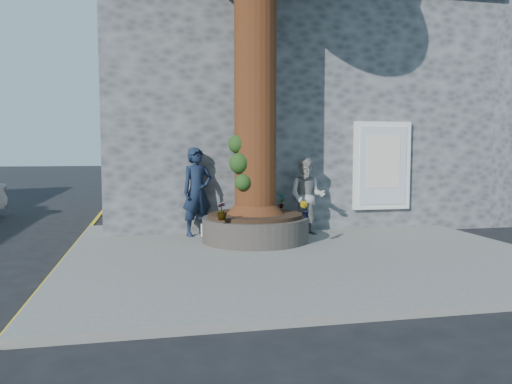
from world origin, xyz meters
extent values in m
plane|color=black|center=(0.00, 0.00, 0.00)|extent=(120.00, 120.00, 0.00)
cube|color=slate|center=(1.50, 1.00, 0.06)|extent=(9.00, 8.00, 0.12)
cube|color=yellow|center=(-3.05, 1.00, 0.00)|extent=(0.10, 30.00, 0.01)
cube|color=#444749|center=(2.50, 7.20, 3.00)|extent=(10.00, 8.00, 6.00)
cube|color=black|center=(2.50, 7.20, 6.15)|extent=(10.30, 8.30, 0.30)
cube|color=white|center=(4.30, 3.14, 1.70)|extent=(1.50, 0.12, 2.20)
cube|color=silver|center=(4.30, 3.08, 1.70)|extent=(1.25, 0.04, 1.95)
cube|color=silver|center=(4.30, 3.06, 1.80)|extent=(0.90, 0.02, 1.30)
cube|color=#444749|center=(10.50, 7.20, 3.00)|extent=(6.00, 8.00, 6.00)
cylinder|color=black|center=(0.80, 2.00, 0.38)|extent=(2.30, 2.30, 0.52)
cylinder|color=black|center=(0.80, 2.00, 0.68)|extent=(2.04, 2.04, 0.08)
cylinder|color=#3F1B0F|center=(0.80, 2.00, 4.47)|extent=(0.90, 0.90, 7.50)
cone|color=#3F1B0F|center=(0.80, 2.00, 1.07)|extent=(1.24, 1.24, 0.70)
sphere|color=#133914|center=(0.42, 1.80, 1.82)|extent=(0.44, 0.44, 0.44)
sphere|color=#133914|center=(0.48, 1.70, 1.42)|extent=(0.36, 0.36, 0.36)
sphere|color=#133914|center=(0.40, 1.92, 2.22)|extent=(0.40, 0.40, 0.40)
imported|color=#131E34|center=(-0.37, 2.94, 1.14)|extent=(0.87, 0.73, 2.03)
imported|color=#9C9996|center=(2.17, 2.61, 1.01)|extent=(1.08, 1.00, 1.78)
cube|color=white|center=(-0.19, 2.84, 0.26)|extent=(0.22, 0.17, 0.28)
imported|color=gray|center=(1.60, 2.85, 0.90)|extent=(0.23, 0.21, 0.37)
imported|color=gray|center=(1.65, 1.15, 0.89)|extent=(0.26, 0.26, 0.34)
imported|color=gray|center=(-0.05, 1.15, 0.89)|extent=(0.26, 0.26, 0.35)
imported|color=gray|center=(0.62, 2.85, 0.85)|extent=(0.29, 0.30, 0.26)
camera|label=1|loc=(-1.39, -8.52, 2.10)|focal=35.00mm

